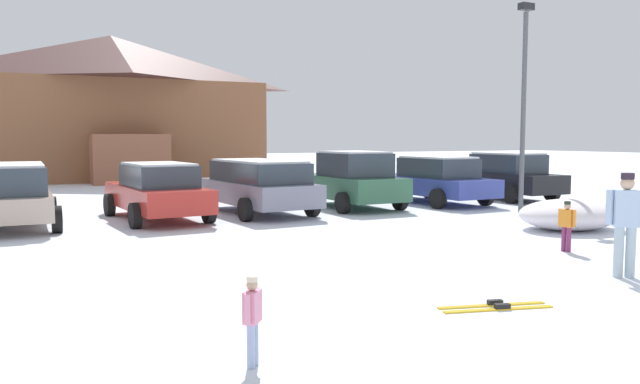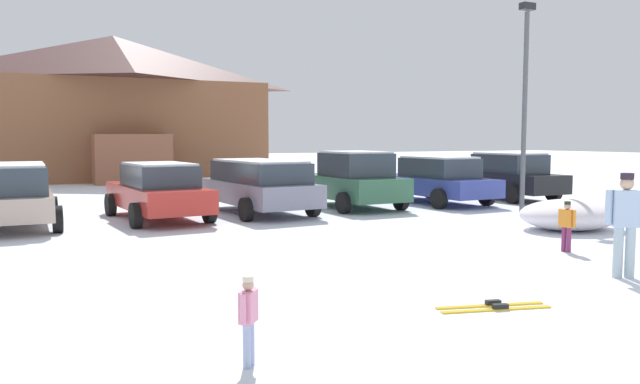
# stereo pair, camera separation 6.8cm
# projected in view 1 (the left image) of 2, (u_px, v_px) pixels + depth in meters

# --- Properties ---
(ski_lodge) EXTENTS (15.65, 12.25, 7.95)m
(ski_lodge) POSITION_uv_depth(u_px,v_px,m) (112.00, 106.00, 35.19)
(ski_lodge) COLOR brown
(ski_lodge) RESTS_ON ground
(parked_beige_suv) EXTENTS (2.15, 4.10, 1.59)m
(parked_beige_suv) POSITION_uv_depth(u_px,v_px,m) (12.00, 193.00, 15.21)
(parked_beige_suv) COLOR #B9A190
(parked_beige_suv) RESTS_ON ground
(parked_red_sedan) EXTENTS (2.33, 4.75, 1.55)m
(parked_red_sedan) POSITION_uv_depth(u_px,v_px,m) (157.00, 191.00, 16.85)
(parked_red_sedan) COLOR red
(parked_red_sedan) RESTS_ON ground
(parked_grey_wagon) EXTENTS (2.46, 4.87, 1.58)m
(parked_grey_wagon) POSITION_uv_depth(u_px,v_px,m) (258.00, 184.00, 18.25)
(parked_grey_wagon) COLOR gray
(parked_grey_wagon) RESTS_ON ground
(parked_green_coupe) EXTENTS (2.24, 4.12, 1.80)m
(parked_green_coupe) POSITION_uv_depth(u_px,v_px,m) (352.00, 180.00, 19.71)
(parked_green_coupe) COLOR #316145
(parked_green_coupe) RESTS_ON ground
(parked_blue_hatchback) EXTENTS (2.33, 4.79, 1.60)m
(parked_blue_hatchback) POSITION_uv_depth(u_px,v_px,m) (435.00, 179.00, 21.13)
(parked_blue_hatchback) COLOR #36439A
(parked_blue_hatchback) RESTS_ON ground
(parked_black_sedan) EXTENTS (2.17, 4.75, 1.69)m
(parked_black_sedan) POSITION_uv_depth(u_px,v_px,m) (504.00, 176.00, 22.64)
(parked_black_sedan) COLOR black
(parked_black_sedan) RESTS_ON ground
(skier_child_in_orange_jacket) EXTENTS (0.18, 0.36, 0.99)m
(skier_child_in_orange_jacket) POSITION_uv_depth(u_px,v_px,m) (567.00, 223.00, 12.12)
(skier_child_in_orange_jacket) COLOR #7D2E5D
(skier_child_in_orange_jacket) RESTS_ON ground
(skier_adult_in_blue_parka) EXTENTS (0.53, 0.42, 1.67)m
(skier_adult_in_blue_parka) POSITION_uv_depth(u_px,v_px,m) (626.00, 219.00, 9.83)
(skier_adult_in_blue_parka) COLOR #A7BAC5
(skier_adult_in_blue_parka) RESTS_ON ground
(skier_child_in_pink_snowsuit) EXTENTS (0.24, 0.27, 0.89)m
(skier_child_in_pink_snowsuit) POSITION_uv_depth(u_px,v_px,m) (252.00, 316.00, 6.01)
(skier_child_in_pink_snowsuit) COLOR #9BA9D1
(skier_child_in_pink_snowsuit) RESTS_ON ground
(pair_of_skis) EXTENTS (1.52, 0.68, 0.08)m
(pair_of_skis) POSITION_uv_depth(u_px,v_px,m) (496.00, 306.00, 8.13)
(pair_of_skis) COLOR gold
(pair_of_skis) RESTS_ON ground
(lamp_post) EXTENTS (0.44, 0.24, 6.09)m
(lamp_post) POSITION_uv_depth(u_px,v_px,m) (524.00, 97.00, 18.18)
(lamp_post) COLOR #515459
(lamp_post) RESTS_ON ground
(plowed_snow_pile) EXTENTS (2.60, 2.08, 0.73)m
(plowed_snow_pile) POSITION_uv_depth(u_px,v_px,m) (569.00, 214.00, 15.09)
(plowed_snow_pile) COLOR white
(plowed_snow_pile) RESTS_ON ground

